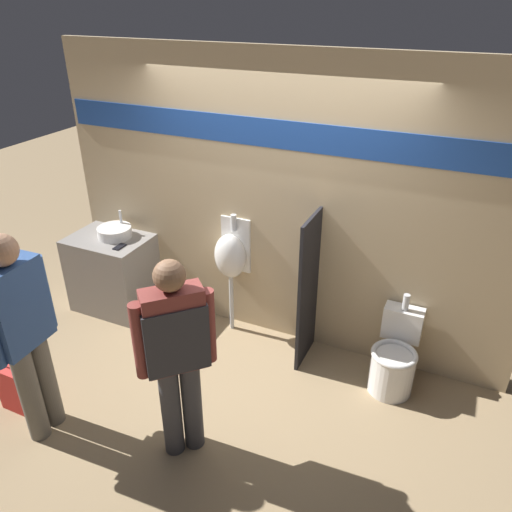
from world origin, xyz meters
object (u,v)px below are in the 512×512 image
cell_phone (119,247)px  person_with_lanyard (23,331)px  toilet (394,360)px  sink_basin (115,232)px  urinal_near_counter (231,256)px  person_in_vest (176,348)px  shopping_bag (15,388)px

cell_phone → person_with_lanyard: person_with_lanyard is taller
toilet → person_with_lanyard: size_ratio=0.49×
sink_basin → cell_phone: bearing=-42.5°
urinal_near_counter → person_in_vest: bearing=-76.5°
cell_phone → person_in_vest: bearing=-39.9°
urinal_near_counter → person_with_lanyard: 1.95m
person_in_vest → urinal_near_counter: bearing=58.0°
cell_phone → toilet: 2.80m
sink_basin → toilet: 3.00m
toilet → sink_basin: bearing=178.6°
cell_phone → person_with_lanyard: bearing=-76.5°
sink_basin → urinal_near_counter: (1.28, 0.11, -0.05)m
person_in_vest → person_with_lanyard: person_with_lanyard is taller
urinal_near_counter → shopping_bag: bearing=-122.2°
person_in_vest → toilet: bearing=0.2°
cell_phone → sink_basin: bearing=137.5°
person_in_vest → person_with_lanyard: size_ratio=0.95×
toilet → person_in_vest: person_in_vest is taller
toilet → person_with_lanyard: 2.95m
cell_phone → shopping_bag: 1.57m
urinal_near_counter → toilet: (1.65, -0.19, -0.55)m
person_with_lanyard → urinal_near_counter: bearing=-24.7°
cell_phone → person_with_lanyard: size_ratio=0.08×
cell_phone → person_with_lanyard: 1.56m
toilet → person_in_vest: (-1.29, -1.32, 0.65)m
urinal_near_counter → shopping_bag: 2.15m
toilet → shopping_bag: size_ratio=1.54×
urinal_near_counter → person_with_lanyard: (-0.72, -1.80, 0.11)m
urinal_near_counter → person_in_vest: 1.55m
sink_basin → person_with_lanyard: (0.56, -1.69, 0.06)m
shopping_bag → person_in_vest: bearing=9.1°
shopping_bag → cell_phone: bearing=89.7°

